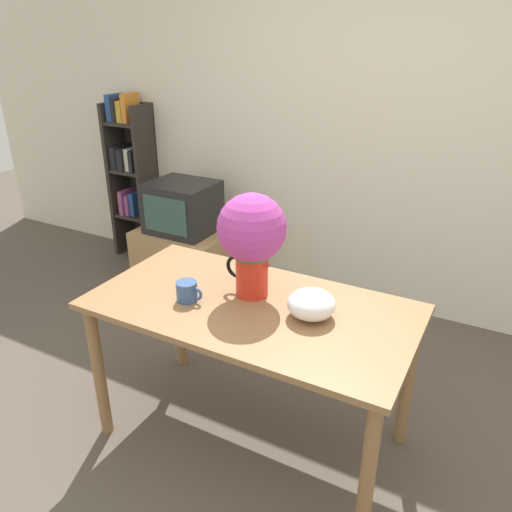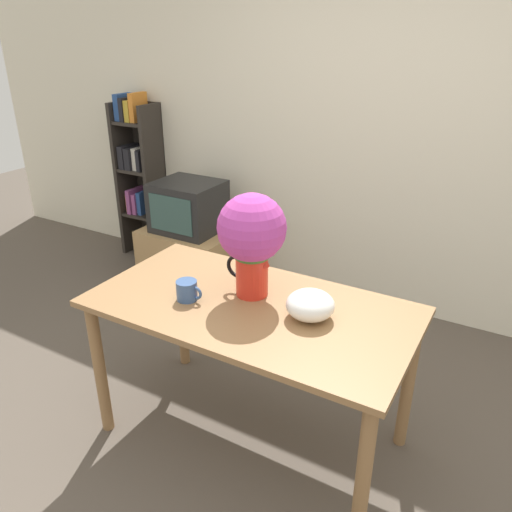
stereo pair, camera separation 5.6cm
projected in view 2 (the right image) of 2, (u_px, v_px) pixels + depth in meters
ground_plane at (254, 473)px, 2.39m from camera, size 12.00×12.00×0.00m
wall_back at (396, 133)px, 3.36m from camera, size 8.00×0.05×2.60m
table at (251, 324)px, 2.34m from camera, size 1.49×0.79×0.79m
flower_vase at (252, 236)px, 2.26m from camera, size 0.32×0.32×0.50m
coffee_mug at (187, 290)px, 2.31m from camera, size 0.13×0.10×0.09m
white_bowl at (310, 305)px, 2.16m from camera, size 0.21×0.21×0.13m
tv_stand at (191, 258)px, 4.06m from camera, size 0.73×0.54×0.49m
tv_set at (188, 206)px, 3.88m from camera, size 0.50×0.44×0.39m
bookshelf at (140, 170)px, 4.46m from camera, size 0.38×0.27×1.46m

